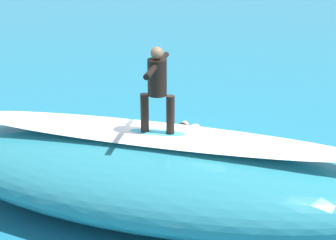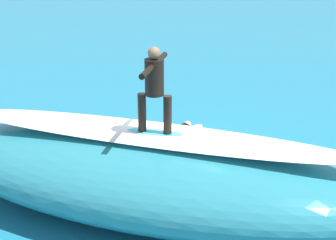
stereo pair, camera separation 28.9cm
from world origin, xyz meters
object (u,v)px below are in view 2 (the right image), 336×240
Objects in this scene: surfboard_riding at (155,134)px; surfboard_paddling at (177,141)px; surfer_riding at (154,84)px; surfer_paddling at (175,136)px.

surfboard_riding is 3.38m from surfboard_paddling.
surfboard_riding is at bearing -122.21° from surfer_riding.
surfboard_riding is 0.77× the size of surfboard_paddling.
surfer_riding is at bearing 57.79° from surfboard_riding.
surfer_paddling is at bearing -83.67° from surfboard_riding.
surfer_riding is at bearing -156.57° from surfer_paddling.
surfer_riding is (0.00, 0.00, 0.92)m from surfboard_riding.
surfboard_riding is 1.27× the size of surfer_riding.
surfer_paddling is at bearing -180.00° from surfboard_paddling.
surfboard_paddling is (1.13, -2.81, -2.41)m from surfer_riding.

